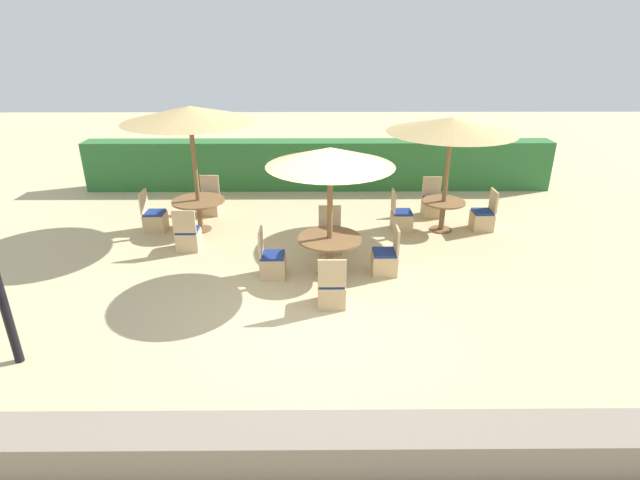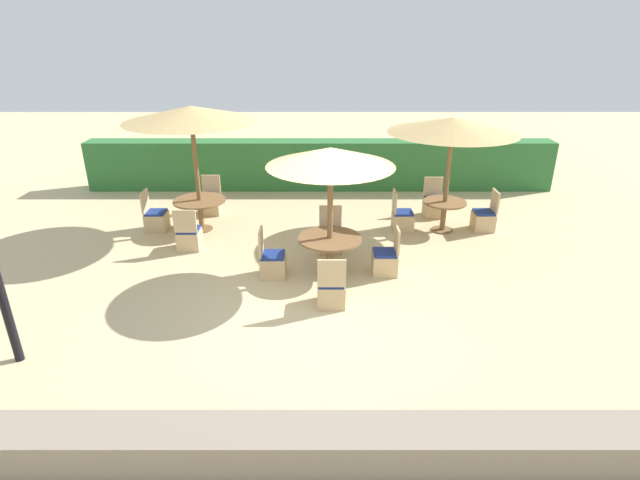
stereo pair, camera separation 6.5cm
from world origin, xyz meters
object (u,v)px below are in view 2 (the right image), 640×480
parasol_back_right (453,126)px  round_table_back_right (444,208)px  patio_chair_back_right_east (484,219)px  patio_chair_center_east (385,260)px  patio_chair_center_south (331,291)px  patio_chair_center_west (272,263)px  patio_chair_back_left_north (211,203)px  patio_chair_center_north (330,239)px  patio_chair_back_right_north (433,206)px  parasol_center (331,158)px  patio_chair_back_right_west (402,219)px  round_table_center (330,245)px  round_table_back_left (200,205)px  patio_chair_back_left_south (189,237)px  parasol_back_left (191,114)px  patio_chair_back_left_west (156,219)px

parasol_back_right → round_table_back_right: bearing=-90.0°
patio_chair_back_right_east → patio_chair_center_east: same height
round_table_back_right → patio_chair_center_south: size_ratio=1.03×
patio_chair_center_south → patio_chair_center_west: bearing=135.4°
patio_chair_back_left_north → patio_chair_center_north: 3.69m
patio_chair_back_right_east → patio_chair_back_right_north: bearing=47.0°
patio_chair_back_right_north → patio_chair_center_south: same height
patio_chair_center_east → patio_chair_back_right_east: bearing=-49.0°
patio_chair_center_south → patio_chair_back_right_east: bearing=43.3°
parasol_center → patio_chair_center_north: (0.03, 1.06, -1.98)m
round_table_back_right → patio_chair_back_right_west: bearing=177.2°
patio_chair_back_right_west → patio_chair_back_right_east: same height
patio_chair_back_right_east → round_table_center: 4.22m
round_table_back_left → patio_chair_center_north: (2.92, -1.18, -0.33)m
round_table_back_left → patio_chair_back_left_south: (-0.02, -1.06, -0.33)m
parasol_back_right → patio_chair_back_left_south: 6.00m
round_table_back_left → patio_chair_center_north: size_ratio=1.26×
parasol_back_left → patio_chair_center_east: parasol_back_left is taller
patio_chair_back_left_west → patio_chair_center_south: size_ratio=1.00×
patio_chair_back_left_north → patio_chair_center_south: bearing=123.1°
patio_chair_back_right_west → patio_chair_back_left_west: same height
patio_chair_center_south → patio_chair_back_left_south: bearing=141.9°
patio_chair_back_left_south → round_table_back_right: bearing=10.4°
patio_chair_back_left_west → patio_chair_center_south: 5.16m
patio_chair_back_left_south → parasol_center: 3.71m
patio_chair_back_right_west → parasol_back_left: bearing=-90.1°
patio_chair_back_left_south → patio_chair_center_west: same height
patio_chair_back_right_west → patio_chair_center_west: bearing=-50.4°
patio_chair_back_left_south → patio_chair_center_west: size_ratio=1.00×
patio_chair_back_right_east → patio_chair_center_west: bearing=116.3°
parasol_back_left → patio_chair_back_left_south: parasol_back_left is taller
patio_chair_back_right_west → patio_chair_back_right_north: same height
patio_chair_back_left_south → parasol_center: (2.91, -1.18, 1.98)m
round_table_back_right → parasol_center: (-2.61, -2.19, 1.71)m
patio_chair_back_right_north → patio_chair_back_left_south: 5.84m
patio_chair_center_east → patio_chair_center_south: size_ratio=1.00×
round_table_back_left → patio_chair_center_south: patio_chair_center_south is taller
round_table_back_right → patio_chair_back_right_east: patio_chair_back_right_east is taller
patio_chair_back_left_south → patio_chair_center_east: size_ratio=1.00×
round_table_center → patio_chair_center_east: 1.11m
patio_chair_back_right_north → patio_chair_back_left_west: same height
patio_chair_back_left_west → patio_chair_back_right_west: bearing=90.0°
patio_chair_back_right_north → parasol_back_right: bearing=91.2°
patio_chair_back_right_east → patio_chair_center_east: size_ratio=1.00×
parasol_center → patio_chair_center_south: bearing=-89.7°
patio_chair_back_right_north → patio_chair_back_left_south: size_ratio=1.00×
round_table_center → patio_chair_center_north: 1.12m
patio_chair_back_right_west → round_table_center: (-1.69, -2.23, 0.35)m
patio_chair_back_right_west → patio_chair_back_left_west: size_ratio=1.00×
patio_chair_back_right_west → patio_chair_center_east: size_ratio=1.00×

